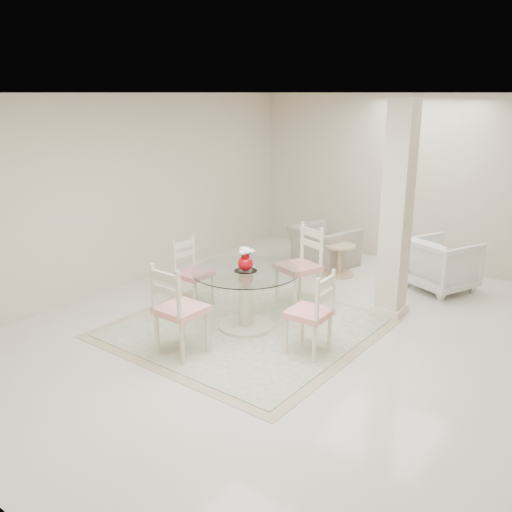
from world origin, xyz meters
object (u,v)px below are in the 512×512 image
Objects in this scene: armchair_white at (442,264)px; side_table at (340,261)px; dining_chair_east at (314,308)px; recliner_taupe at (324,246)px; dining_chair_north at (303,260)px; dining_table at (246,299)px; dining_chair_west at (191,268)px; red_vase at (246,259)px; dining_chair_south at (176,304)px; column at (397,209)px.

side_table is (-1.45, -0.33, -0.15)m from armchair_white.
dining_chair_east is 1.08× the size of recliner_taupe.
recliner_taupe is (-0.70, 1.73, -0.31)m from dining_chair_north.
dining_table reaches higher than recliner_taupe.
dining_chair_east is 2.03m from dining_chair_west.
red_vase reaches higher than side_table.
dining_chair_south is (-1.13, -0.90, 0.05)m from dining_chair_east.
dining_chair_west is at bearing 173.24° from dining_table.
dining_table is 1.26× the size of dining_chair_west.
dining_chair_west is 2.48m from side_table.
column is 2.91m from dining_chair_south.
side_table is (0.49, -0.35, -0.09)m from recliner_taupe.
dining_chair_east is at bearing -140.76° from dining_chair_south.
dining_chair_north is (-0.87, 1.13, 0.08)m from dining_chair_east.
column reaches higher than dining_chair_north.
red_vase is 0.28× the size of recliner_taupe.
red_vase is (-1.17, -1.48, -0.48)m from column.
armchair_white is (2.39, 2.61, -0.15)m from dining_chair_west.
dining_chair_east is at bearing -95.71° from column.
recliner_taupe is at bearing -153.86° from dining_chair_east.
dining_chair_east reaches higher than red_vase.
dining_chair_east is 1.27× the size of armchair_white.
dining_chair_east is 2.87m from armchair_white.
armchair_white reaches higher than dining_table.
dining_chair_north is at bearing 126.57° from recliner_taupe.
red_vase is 1.06m from dining_chair_north.
dining_chair_east is 1.04× the size of dining_chair_west.
dining_chair_west reaches higher than side_table.
dining_chair_east reaches higher than side_table.
recliner_taupe is at bearing 101.52° from dining_table.
red_vase is at bearing -33.69° from dining_table.
dining_chair_east is 1.43m from dining_chair_north.
dining_chair_west is (-1.01, 0.12, 0.16)m from dining_table.
dining_table is 1.05m from dining_chair_south.
dining_chair_south reaches higher than armchair_white.
dining_chair_north is at bearing 82.12° from dining_table.
dining_chair_west is (-2.02, 0.23, -0.02)m from dining_chair_east.
red_vase is 0.27× the size of dining_chair_west.
dining_chair_north is at bearing -96.71° from dining_chair_south.
dining_chair_south is at bearing -139.02° from dining_chair_west.
armchair_white is (1.50, 3.75, -0.23)m from dining_chair_south.
dining_chair_west reaches higher than dining_table.
armchair_white is at bearing -111.29° from dining_chair_south.
column is at bearing 51.72° from dining_table.
column reaches higher than recliner_taupe.
dining_chair_south is at bearing -90.81° from side_table.
column is 3.30× the size of armchair_white.
recliner_taupe is at bearing -82.77° from dining_chair_south.
recliner_taupe is 1.94m from armchair_white.
red_vase is 0.26× the size of dining_chair_east.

